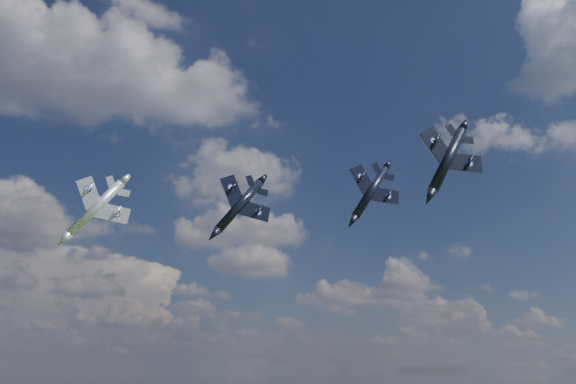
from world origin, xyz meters
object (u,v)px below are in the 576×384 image
object	(u,v)px
jet_lead_navy	(240,206)
jet_left_silver	(96,208)
jet_high_navy	(371,192)
jet_right_navy	(448,160)

from	to	relation	value
jet_lead_navy	jet_left_silver	world-z (taller)	jet_left_silver
jet_lead_navy	jet_left_silver	size ratio (longest dim) A/B	0.85
jet_lead_navy	jet_high_navy	world-z (taller)	jet_high_navy
jet_high_navy	jet_left_silver	world-z (taller)	jet_high_navy
jet_lead_navy	jet_left_silver	bearing A→B (deg)	136.29
jet_lead_navy	jet_right_navy	bearing A→B (deg)	-28.21
jet_high_navy	jet_right_navy	bearing A→B (deg)	-88.13
jet_right_navy	jet_left_silver	world-z (taller)	jet_right_navy
jet_high_navy	jet_left_silver	xyz separation A→B (m)	(-48.97, -2.10, -6.98)
jet_right_navy	jet_high_navy	size ratio (longest dim) A/B	0.92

